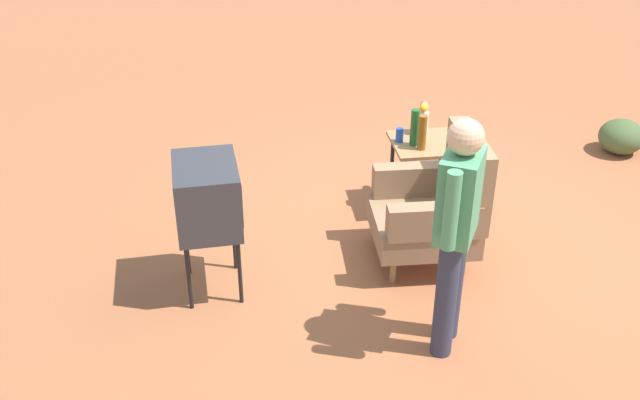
{
  "coord_description": "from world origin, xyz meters",
  "views": [
    {
      "loc": [
        4.86,
        -1.63,
        3.3
      ],
      "look_at": [
        0.28,
        -1.01,
        0.65
      ],
      "focal_mm": 40.98,
      "sensor_mm": 36.0,
      "label": 1
    }
  ],
  "objects_px": {
    "armchair": "(437,205)",
    "soda_can_red": "(415,128)",
    "soda_can_blue": "(400,135)",
    "person_standing": "(456,225)",
    "bottle_wine_green": "(415,128)",
    "tv_on_stand": "(207,196)",
    "flower_vase": "(424,115)",
    "side_table": "(424,152)",
    "bottle_tall_amber": "(422,133)"
  },
  "relations": [
    {
      "from": "side_table",
      "to": "bottle_tall_amber",
      "type": "height_order",
      "value": "bottle_tall_amber"
    },
    {
      "from": "armchair",
      "to": "flower_vase",
      "type": "height_order",
      "value": "armchair"
    },
    {
      "from": "soda_can_blue",
      "to": "side_table",
      "type": "bearing_deg",
      "value": 79.6
    },
    {
      "from": "person_standing",
      "to": "soda_can_blue",
      "type": "distance_m",
      "value": 1.85
    },
    {
      "from": "side_table",
      "to": "bottle_tall_amber",
      "type": "relative_size",
      "value": 2.13
    },
    {
      "from": "soda_can_red",
      "to": "flower_vase",
      "type": "bearing_deg",
      "value": 124.39
    },
    {
      "from": "side_table",
      "to": "person_standing",
      "type": "height_order",
      "value": "person_standing"
    },
    {
      "from": "person_standing",
      "to": "flower_vase",
      "type": "height_order",
      "value": "person_standing"
    },
    {
      "from": "person_standing",
      "to": "bottle_wine_green",
      "type": "height_order",
      "value": "person_standing"
    },
    {
      "from": "bottle_tall_amber",
      "to": "bottle_wine_green",
      "type": "distance_m",
      "value": 0.1
    },
    {
      "from": "soda_can_red",
      "to": "soda_can_blue",
      "type": "height_order",
      "value": "same"
    },
    {
      "from": "flower_vase",
      "to": "soda_can_blue",
      "type": "bearing_deg",
      "value": -53.42
    },
    {
      "from": "soda_can_blue",
      "to": "bottle_wine_green",
      "type": "bearing_deg",
      "value": 52.19
    },
    {
      "from": "armchair",
      "to": "bottle_tall_amber",
      "type": "relative_size",
      "value": 3.53
    },
    {
      "from": "tv_on_stand",
      "to": "soda_can_blue",
      "type": "height_order",
      "value": "tv_on_stand"
    },
    {
      "from": "soda_can_red",
      "to": "flower_vase",
      "type": "distance_m",
      "value": 0.13
    },
    {
      "from": "person_standing",
      "to": "bottle_tall_amber",
      "type": "xyz_separation_m",
      "value": [
        -1.67,
        0.24,
        -0.15
      ]
    },
    {
      "from": "soda_can_blue",
      "to": "soda_can_red",
      "type": "bearing_deg",
      "value": 127.6
    },
    {
      "from": "tv_on_stand",
      "to": "bottle_wine_green",
      "type": "bearing_deg",
      "value": 117.95
    },
    {
      "from": "bottle_wine_green",
      "to": "soda_can_blue",
      "type": "bearing_deg",
      "value": -127.81
    },
    {
      "from": "person_standing",
      "to": "soda_can_red",
      "type": "height_order",
      "value": "person_standing"
    },
    {
      "from": "soda_can_red",
      "to": "armchair",
      "type": "bearing_deg",
      "value": -3.98
    },
    {
      "from": "person_standing",
      "to": "bottle_wine_green",
      "type": "xyz_separation_m",
      "value": [
        -1.75,
        0.19,
        -0.14
      ]
    },
    {
      "from": "armchair",
      "to": "bottle_wine_green",
      "type": "distance_m",
      "value": 0.83
    },
    {
      "from": "soda_can_red",
      "to": "bottle_tall_amber",
      "type": "height_order",
      "value": "bottle_tall_amber"
    },
    {
      "from": "bottle_wine_green",
      "to": "flower_vase",
      "type": "xyz_separation_m",
      "value": [
        -0.27,
        0.15,
        -0.01
      ]
    },
    {
      "from": "soda_can_blue",
      "to": "armchair",
      "type": "bearing_deg",
      "value": 6.84
    },
    {
      "from": "flower_vase",
      "to": "soda_can_red",
      "type": "bearing_deg",
      "value": -55.61
    },
    {
      "from": "tv_on_stand",
      "to": "soda_can_red",
      "type": "xyz_separation_m",
      "value": [
        -1.12,
        1.79,
        -0.08
      ]
    },
    {
      "from": "armchair",
      "to": "soda_can_red",
      "type": "distance_m",
      "value": 1.01
    },
    {
      "from": "soda_can_blue",
      "to": "person_standing",
      "type": "bearing_deg",
      "value": -2.74
    },
    {
      "from": "armchair",
      "to": "soda_can_red",
      "type": "xyz_separation_m",
      "value": [
        -0.98,
        0.07,
        0.2
      ]
    },
    {
      "from": "tv_on_stand",
      "to": "person_standing",
      "type": "bearing_deg",
      "value": 61.14
    },
    {
      "from": "person_standing",
      "to": "bottle_tall_amber",
      "type": "bearing_deg",
      "value": 171.95
    },
    {
      "from": "armchair",
      "to": "tv_on_stand",
      "type": "bearing_deg",
      "value": -85.32
    },
    {
      "from": "bottle_tall_amber",
      "to": "soda_can_red",
      "type": "bearing_deg",
      "value": 175.69
    },
    {
      "from": "armchair",
      "to": "soda_can_red",
      "type": "height_order",
      "value": "armchair"
    },
    {
      "from": "flower_vase",
      "to": "armchair",
      "type": "bearing_deg",
      "value": -8.26
    },
    {
      "from": "soda_can_red",
      "to": "side_table",
      "type": "bearing_deg",
      "value": 15.44
    },
    {
      "from": "person_standing",
      "to": "soda_can_blue",
      "type": "bearing_deg",
      "value": 177.26
    },
    {
      "from": "soda_can_red",
      "to": "person_standing",
      "type": "bearing_deg",
      "value": -7.49
    },
    {
      "from": "armchair",
      "to": "flower_vase",
      "type": "xyz_separation_m",
      "value": [
        -1.04,
        0.15,
        0.29
      ]
    },
    {
      "from": "tv_on_stand",
      "to": "side_table",
      "type": "bearing_deg",
      "value": 117.47
    },
    {
      "from": "soda_can_red",
      "to": "soda_can_blue",
      "type": "xyz_separation_m",
      "value": [
        0.13,
        -0.17,
        0.0
      ]
    },
    {
      "from": "armchair",
      "to": "bottle_tall_amber",
      "type": "height_order",
      "value": "armchair"
    },
    {
      "from": "side_table",
      "to": "person_standing",
      "type": "distance_m",
      "value": 1.86
    },
    {
      "from": "soda_can_blue",
      "to": "flower_vase",
      "type": "distance_m",
      "value": 0.33
    },
    {
      "from": "tv_on_stand",
      "to": "soda_can_blue",
      "type": "relative_size",
      "value": 8.44
    },
    {
      "from": "soda_can_red",
      "to": "flower_vase",
      "type": "height_order",
      "value": "flower_vase"
    },
    {
      "from": "tv_on_stand",
      "to": "person_standing",
      "type": "height_order",
      "value": "person_standing"
    }
  ]
}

